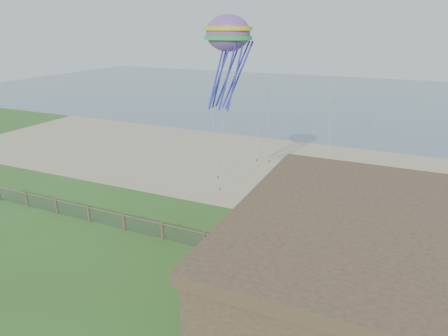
% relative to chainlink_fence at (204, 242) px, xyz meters
% --- Properties ---
extents(ground, '(160.00, 160.00, 0.00)m').
position_rel_chainlink_fence_xyz_m(ground, '(0.00, -6.00, -0.55)').
color(ground, '#365A1E').
rests_on(ground, ground).
extents(sand_beach, '(72.00, 20.00, 0.02)m').
position_rel_chainlink_fence_xyz_m(sand_beach, '(0.00, 16.00, -0.55)').
color(sand_beach, tan).
rests_on(sand_beach, ground).
extents(ocean, '(160.00, 68.00, 0.02)m').
position_rel_chainlink_fence_xyz_m(ocean, '(0.00, 60.00, -0.55)').
color(ocean, slate).
rests_on(ocean, ground).
extents(chainlink_fence, '(36.20, 0.20, 1.25)m').
position_rel_chainlink_fence_xyz_m(chainlink_fence, '(0.00, 0.00, 0.00)').
color(chainlink_fence, brown).
rests_on(chainlink_fence, ground).
extents(motel_deck, '(15.00, 2.00, 0.50)m').
position_rel_chainlink_fence_xyz_m(motel_deck, '(13.00, -1.00, -0.30)').
color(motel_deck, brown).
rests_on(motel_deck, ground).
extents(picnic_table, '(2.24, 1.87, 0.83)m').
position_rel_chainlink_fence_xyz_m(picnic_table, '(2.20, -3.47, -0.13)').
color(picnic_table, brown).
rests_on(picnic_table, ground).
extents(octopus_kite, '(3.76, 3.09, 6.73)m').
position_rel_chainlink_fence_xyz_m(octopus_kite, '(-1.06, 5.88, 10.21)').
color(octopus_kite, '#E72457').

